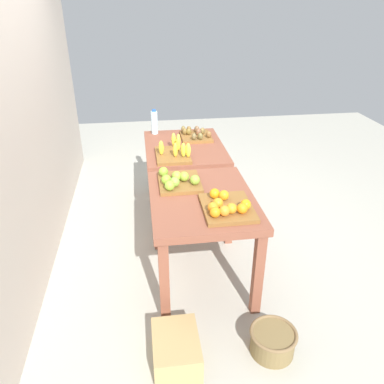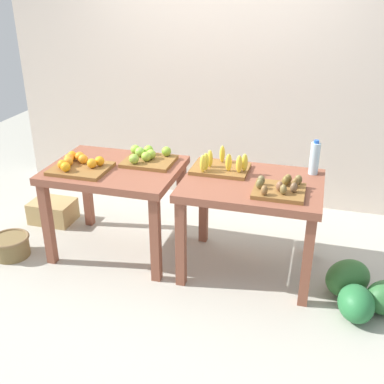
% 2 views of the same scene
% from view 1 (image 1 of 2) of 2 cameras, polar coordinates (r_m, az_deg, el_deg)
% --- Properties ---
extents(ground_plane, '(8.00, 8.00, 0.00)m').
position_cam_1_polar(ground_plane, '(3.80, 0.00, -7.00)').
color(ground_plane, '#B2B0A2').
extents(back_wall, '(4.40, 0.12, 3.00)m').
position_cam_1_polar(back_wall, '(3.29, -24.71, 13.68)').
color(back_wall, beige).
rests_on(back_wall, ground_plane).
extents(display_table_left, '(1.04, 0.80, 0.77)m').
position_cam_1_polar(display_table_left, '(2.98, 1.50, -2.66)').
color(display_table_left, brown).
rests_on(display_table_left, ground_plane).
extents(display_table_right, '(1.04, 0.80, 0.77)m').
position_cam_1_polar(display_table_right, '(3.97, -1.13, 5.45)').
color(display_table_right, brown).
rests_on(display_table_right, ground_plane).
extents(orange_bin, '(0.44, 0.36, 0.11)m').
position_cam_1_polar(orange_bin, '(2.72, 5.19, -2.17)').
color(orange_bin, brown).
rests_on(orange_bin, display_table_left).
extents(apple_bin, '(0.40, 0.35, 0.11)m').
position_cam_1_polar(apple_bin, '(3.08, -2.16, 1.72)').
color(apple_bin, brown).
rests_on(apple_bin, display_table_left).
extents(banana_crate, '(0.45, 0.33, 0.17)m').
position_cam_1_polar(banana_crate, '(3.65, -2.71, 6.02)').
color(banana_crate, brown).
rests_on(banana_crate, display_table_right).
extents(kiwi_bin, '(0.36, 0.32, 0.10)m').
position_cam_1_polar(kiwi_bin, '(4.14, 0.52, 8.57)').
color(kiwi_bin, brown).
rests_on(kiwi_bin, display_table_right).
extents(water_bottle, '(0.07, 0.07, 0.27)m').
position_cam_1_polar(water_bottle, '(4.27, -5.67, 10.39)').
color(water_bottle, silver).
rests_on(water_bottle, display_table_right).
extents(watermelon_pile, '(0.68, 0.67, 0.27)m').
position_cam_1_polar(watermelon_pile, '(4.99, 0.60, 3.66)').
color(watermelon_pile, '#2C6532').
rests_on(watermelon_pile, ground_plane).
extents(wicker_basket, '(0.32, 0.32, 0.18)m').
position_cam_1_polar(wicker_basket, '(2.78, 12.04, -21.06)').
color(wicker_basket, olive).
rests_on(wicker_basket, ground_plane).
extents(cardboard_produce_box, '(0.40, 0.30, 0.21)m').
position_cam_1_polar(cardboard_produce_box, '(2.67, -2.42, -22.64)').
color(cardboard_produce_box, tan).
rests_on(cardboard_produce_box, ground_plane).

